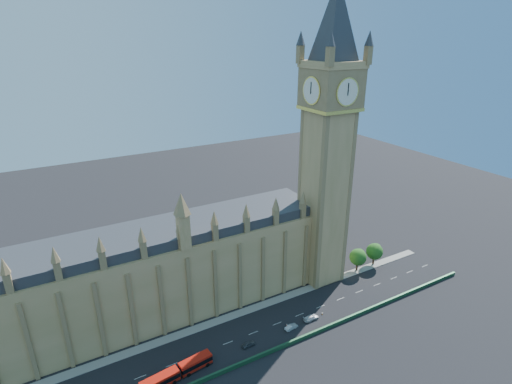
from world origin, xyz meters
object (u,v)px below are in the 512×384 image
car_silver (291,327)px  car_white (311,318)px  red_bus (177,373)px  car_grey (249,344)px

car_silver → car_white: (7.37, 0.44, 0.05)m
red_bus → car_silver: size_ratio=4.58×
car_grey → red_bus: bearing=90.8°
red_bus → car_grey: bearing=-4.6°
car_silver → car_grey: bearing=82.9°
car_grey → car_silver: size_ratio=0.93×
car_silver → car_white: size_ratio=0.82×
car_white → red_bus: bearing=90.5°
red_bus → car_grey: (20.39, 0.87, -1.01)m
car_grey → car_white: car_white is taller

